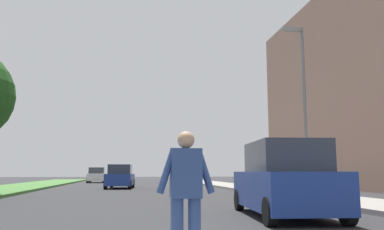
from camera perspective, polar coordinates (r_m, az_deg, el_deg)
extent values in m
plane|color=#2D2D30|center=(27.79, -9.43, -10.50)|extent=(140.00, 140.00, 0.00)
cube|color=#9E9991|center=(27.05, 8.53, -10.42)|extent=(3.00, 64.00, 0.15)
cylinder|color=slate|center=(18.13, 15.93, 0.78)|extent=(0.14, 0.14, 7.50)
cube|color=gray|center=(18.83, 14.08, 11.86)|extent=(0.90, 0.24, 0.16)
cube|color=#334C8C|center=(5.04, -0.89, -8.37)|extent=(0.39, 0.25, 0.62)
cylinder|color=#334C8C|center=(5.09, 1.81, -8.02)|extent=(0.27, 0.10, 0.58)
cylinder|color=#334C8C|center=(5.00, -3.62, -8.00)|extent=(0.27, 0.10, 0.58)
sphere|color=tan|center=(5.06, -0.88, -3.61)|extent=(0.23, 0.23, 0.22)
cube|color=navy|center=(11.02, 13.06, -10.45)|extent=(2.33, 4.76, 0.96)
cube|color=#2D333D|center=(10.79, 13.26, -5.84)|extent=(1.91, 2.68, 0.79)
cylinder|color=black|center=(12.63, 6.79, -12.01)|extent=(0.28, 0.66, 0.64)
cylinder|color=black|center=(13.06, 14.48, -11.69)|extent=(0.28, 0.66, 0.64)
cylinder|color=black|center=(9.03, 11.14, -13.47)|extent=(0.28, 0.66, 0.64)
cylinder|color=black|center=(9.61, 21.48, -12.74)|extent=(0.28, 0.66, 0.64)
cube|color=navy|center=(29.42, -10.28, -9.12)|extent=(2.11, 4.43, 0.81)
cube|color=#2D333D|center=(29.21, -10.28, -7.68)|extent=(1.71, 2.05, 0.66)
cylinder|color=black|center=(31.21, -11.48, -9.59)|extent=(0.27, 0.66, 0.64)
cylinder|color=black|center=(31.06, -8.49, -9.67)|extent=(0.27, 0.66, 0.64)
cylinder|color=black|center=(27.83, -12.32, -9.76)|extent=(0.27, 0.66, 0.64)
cylinder|color=black|center=(27.67, -8.96, -9.85)|extent=(0.27, 0.66, 0.64)
cube|color=silver|center=(45.43, -13.55, -8.66)|extent=(1.85, 4.19, 0.79)
cube|color=#2D333D|center=(45.21, -13.53, -7.76)|extent=(1.61, 1.89, 0.65)
cylinder|color=black|center=(47.13, -14.44, -8.96)|extent=(0.22, 0.64, 0.64)
cylinder|color=black|center=(47.02, -12.40, -9.03)|extent=(0.22, 0.64, 0.64)
cylinder|color=black|center=(43.86, -14.80, -9.03)|extent=(0.22, 0.64, 0.64)
cylinder|color=black|center=(43.74, -12.61, -9.10)|extent=(0.22, 0.64, 0.64)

